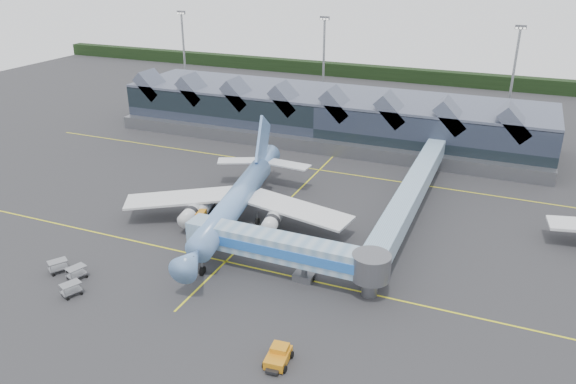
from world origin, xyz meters
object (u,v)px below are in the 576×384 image
at_px(jet_bridge, 296,252).
at_px(fuel_truck, 204,208).
at_px(pushback_tug, 278,356).
at_px(main_airliner, 237,199).

distance_m(jet_bridge, fuel_truck, 21.67).
height_order(jet_bridge, pushback_tug, jet_bridge).
bearing_deg(pushback_tug, fuel_truck, 127.55).
relative_size(main_airliner, pushback_tug, 10.31).
distance_m(jet_bridge, pushback_tug, 15.97).
bearing_deg(fuel_truck, jet_bridge, -43.44).
relative_size(fuel_truck, pushback_tug, 2.40).
relative_size(main_airliner, fuel_truck, 4.29).
relative_size(main_airliner, jet_bridge, 1.52).
xyz_separation_m(jet_bridge, fuel_truck, (-19.02, 10.22, -1.92)).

